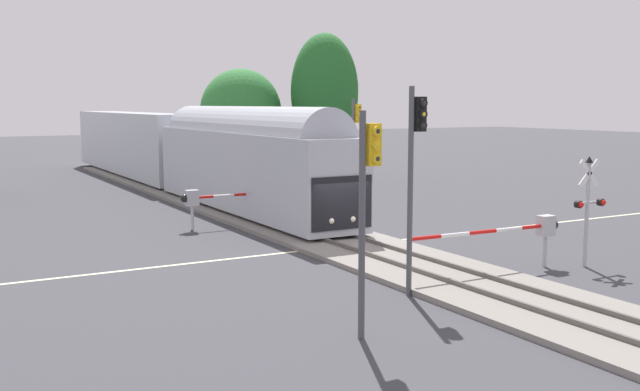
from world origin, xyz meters
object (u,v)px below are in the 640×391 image
crossing_gate_near (530,229)px  crossing_gate_far (205,198)px  commuter_train (179,148)px  traffic_signal_median (415,157)px  crossing_signal_mast (588,200)px  traffic_signal_near_left (368,187)px  oak_far_right (325,92)px  elm_centre_background (241,112)px  traffic_signal_far_side (355,135)px

crossing_gate_near → crossing_gate_far: 14.69m
commuter_train → traffic_signal_median: 28.01m
crossing_gate_near → crossing_signal_mast: (1.98, -0.72, 0.95)m
commuter_train → crossing_gate_far: bearing=-103.9°
traffic_signal_near_left → oak_far_right: 34.89m
oak_far_right → elm_centre_background: size_ratio=1.31×
traffic_signal_far_side → crossing_gate_near: bearing=-100.0°
traffic_signal_near_left → crossing_signal_mast: bearing=14.3°
traffic_signal_median → traffic_signal_far_side: traffic_signal_median is taller
crossing_gate_near → elm_centre_background: 30.70m
traffic_signal_near_left → crossing_gate_near: bearing=21.5°
crossing_signal_mast → oak_far_right: (5.48, 28.00, 4.06)m
commuter_train → elm_centre_background: elm_centre_background is taller
traffic_signal_far_side → elm_centre_background: elm_centre_background is taller
crossing_gate_near → traffic_signal_far_side: size_ratio=1.07×
traffic_signal_far_side → traffic_signal_near_left: bearing=-121.2°
elm_centre_background → crossing_gate_near: bearing=-94.5°
crossing_gate_far → oak_far_right: bearing=45.0°
crossing_gate_near → traffic_signal_near_left: (-8.81, -3.46, 2.27)m
commuter_train → traffic_signal_near_left: 31.06m
traffic_signal_near_left → oak_far_right: oak_far_right is taller
oak_far_right → commuter_train: bearing=-179.0°
elm_centre_background → oak_far_right: bearing=-31.4°
oak_far_right → traffic_signal_median: bearing=-114.7°
crossing_gate_near → traffic_signal_median: bearing=-171.7°
crossing_signal_mast → traffic_signal_median: bearing=-179.4°
crossing_gate_near → crossing_signal_mast: crossing_signal_mast is taller
crossing_signal_mast → traffic_signal_near_left: size_ratio=0.70×
crossing_signal_mast → crossing_gate_far: 16.34m
commuter_train → crossing_gate_far: 14.58m
traffic_signal_median → traffic_signal_far_side: (8.23, 16.44, -0.15)m
commuter_train → traffic_signal_near_left: (-5.48, -30.56, 0.88)m
crossing_signal_mast → crossing_gate_far: bearing=122.7°
crossing_signal_mast → traffic_signal_far_side: traffic_signal_far_side is taller
traffic_signal_far_side → commuter_train: bearing=118.0°
crossing_gate_far → elm_centre_background: bearing=62.1°
traffic_signal_far_side → oak_far_right: 12.79m
crossing_gate_near → elm_centre_background: elm_centre_background is taller
commuter_train → crossing_gate_near: (3.33, -27.10, -1.39)m
traffic_signal_far_side → elm_centre_background: bearing=91.6°
traffic_signal_far_side → elm_centre_background: 14.80m
commuter_train → crossing_gate_far: (-3.50, -14.09, -1.40)m
crossing_gate_far → elm_centre_background: 20.00m
crossing_gate_far → traffic_signal_far_side: bearing=15.3°
crossing_gate_near → traffic_signal_near_left: bearing=-158.5°
crossing_signal_mast → oak_far_right: oak_far_right is taller
traffic_signal_median → elm_centre_background: (7.83, 31.19, 0.95)m
crossing_gate_far → traffic_signal_far_side: traffic_signal_far_side is taller
commuter_train → traffic_signal_near_left: size_ratio=8.02×
traffic_signal_median → oak_far_right: oak_far_right is taller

